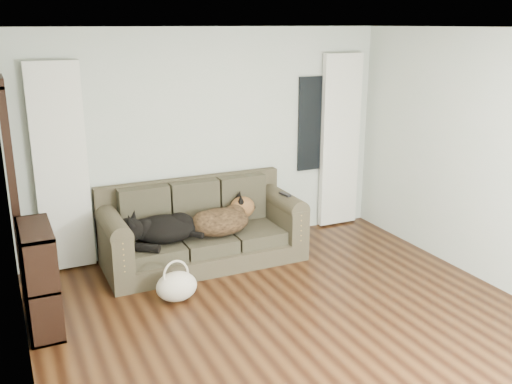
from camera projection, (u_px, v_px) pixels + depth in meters
name	position (u px, v px, depth m)	size (l,w,h in m)	color
floor	(312.00, 339.00, 4.96)	(5.00, 5.00, 0.00)	black
ceiling	(322.00, 28.00, 4.22)	(5.00, 5.00, 0.00)	white
wall_back	(209.00, 140.00, 6.76)	(4.50, 0.04, 2.60)	beige
wall_left	(16.00, 239.00, 3.68)	(0.04, 5.00, 2.60)	beige
curtain_left	(61.00, 169.00, 6.05)	(0.55, 0.08, 2.25)	white
curtain_right	(340.00, 141.00, 7.46)	(0.55, 0.08, 2.25)	white
window_pane	(316.00, 124.00, 7.29)	(0.50, 0.03, 1.20)	black
door_casing	(13.00, 193.00, 5.55)	(0.07, 0.60, 2.10)	black
sofa	(203.00, 225.00, 6.43)	(2.23, 0.96, 0.91)	#46412D
dog_black_lab	(160.00, 231.00, 6.16)	(0.71, 0.50, 0.30)	black
dog_shepherd	(222.00, 221.00, 6.44)	(0.73, 0.52, 0.32)	black
tv_remote	(285.00, 194.00, 6.61)	(0.05, 0.17, 0.02)	black
tote_bag	(177.00, 285.00, 5.60)	(0.41, 0.32, 0.30)	beige
bookshelf	(39.00, 276.00, 5.02)	(0.28, 0.76, 0.95)	black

